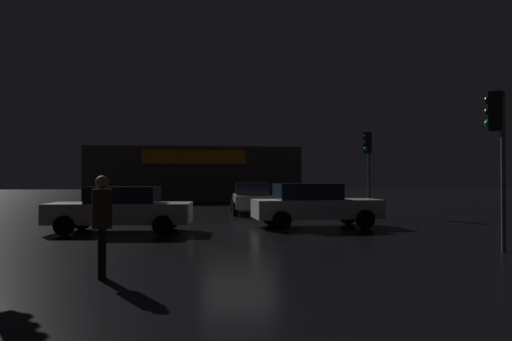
# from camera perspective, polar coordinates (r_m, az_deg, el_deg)

# --- Properties ---
(ground_plane) EXTENTS (120.00, 120.00, 0.00)m
(ground_plane) POSITION_cam_1_polar(r_m,az_deg,el_deg) (17.37, -1.91, -6.54)
(ground_plane) COLOR black
(store_building) EXTENTS (15.79, 9.54, 4.04)m
(store_building) POSITION_cam_1_polar(r_m,az_deg,el_deg) (41.38, -6.92, -0.41)
(store_building) COLOR #4C4742
(store_building) RESTS_ON ground
(traffic_signal_main) EXTENTS (0.43, 0.42, 3.88)m
(traffic_signal_main) POSITION_cam_1_polar(r_m,az_deg,el_deg) (24.45, 12.46, 2.02)
(traffic_signal_main) COLOR #595B60
(traffic_signal_main) RESTS_ON ground
(traffic_signal_opposite) EXTENTS (0.42, 0.42, 3.78)m
(traffic_signal_opposite) POSITION_cam_1_polar(r_m,az_deg,el_deg) (13.35, 25.48, 4.24)
(traffic_signal_opposite) COLOR #595B60
(traffic_signal_opposite) RESTS_ON ground
(car_near) EXTENTS (4.55, 2.24, 1.45)m
(car_near) POSITION_cam_1_polar(r_m,az_deg,el_deg) (16.66, -14.96, -4.19)
(car_near) COLOR silver
(car_near) RESTS_ON ground
(car_far) EXTENTS (2.02, 4.00, 1.49)m
(car_far) POSITION_cam_1_polar(r_m,az_deg,el_deg) (24.34, -0.48, -3.09)
(car_far) COLOR #B7B7BF
(car_far) RESTS_ON ground
(car_crossing) EXTENTS (4.52, 2.13, 1.53)m
(car_crossing) POSITION_cam_1_polar(r_m,az_deg,el_deg) (17.93, 6.57, -3.83)
(car_crossing) COLOR silver
(car_crossing) RESTS_ON ground
(pedestrian) EXTENTS (0.40, 0.40, 1.77)m
(pedestrian) POSITION_cam_1_polar(r_m,az_deg,el_deg) (9.13, -16.94, -5.16)
(pedestrian) COLOR black
(pedestrian) RESTS_ON ground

